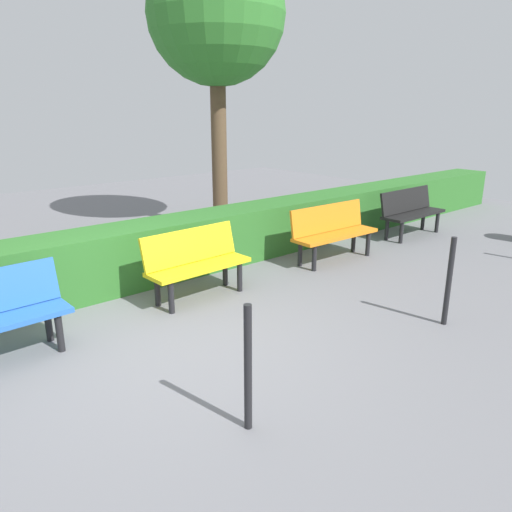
{
  "coord_description": "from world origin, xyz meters",
  "views": [
    {
      "loc": [
        2.13,
        3.98,
        2.31
      ],
      "look_at": [
        -1.56,
        -0.37,
        0.55
      ],
      "focal_mm": 33.92,
      "sensor_mm": 36.0,
      "label": 1
    }
  ],
  "objects": [
    {
      "name": "tree_near",
      "position": [
        -3.35,
        -3.57,
        3.83
      ],
      "size": [
        2.44,
        2.44,
        5.09
      ],
      "color": "brown",
      "rests_on": "ground_plane"
    },
    {
      "name": "railing_post_mid",
      "position": [
        -2.65,
        1.58,
        0.5
      ],
      "size": [
        0.06,
        0.06,
        1.0
      ],
      "primitive_type": "cylinder",
      "color": "black",
      "rests_on": "ground_plane"
    },
    {
      "name": "railing_post_far",
      "position": [
        0.17,
        1.58,
        0.5
      ],
      "size": [
        0.06,
        0.06,
        1.0
      ],
      "primitive_type": "cylinder",
      "color": "black",
      "rests_on": "ground_plane"
    },
    {
      "name": "bench_yellow",
      "position": [
        -1.01,
        -0.88,
        0.48
      ],
      "size": [
        1.37,
        0.53,
        0.86
      ],
      "rotation": [
        0.0,
        0.0,
        0.04
      ],
      "color": "yellow",
      "rests_on": "ground_plane"
    },
    {
      "name": "hedge_row",
      "position": [
        -1.08,
        -1.83,
        0.4
      ],
      "size": [
        17.55,
        0.74,
        0.81
      ],
      "primitive_type": "cube",
      "color": "#2D6B28",
      "rests_on": "ground_plane"
    },
    {
      "name": "bench_black",
      "position": [
        -5.76,
        -0.89,
        0.48
      ],
      "size": [
        1.51,
        0.47,
        0.86
      ],
      "rotation": [
        0.0,
        0.0,
        0.01
      ],
      "color": "black",
      "rests_on": "ground_plane"
    },
    {
      "name": "bench_orange",
      "position": [
        -3.5,
        -0.82,
        0.48
      ],
      "size": [
        1.53,
        0.5,
        0.86
      ],
      "rotation": [
        0.0,
        0.0,
        -0.03
      ],
      "color": "orange",
      "rests_on": "ground_plane"
    },
    {
      "name": "ground_plane",
      "position": [
        0.0,
        0.0,
        0.0
      ],
      "size": [
        21.55,
        21.55,
        0.0
      ],
      "primitive_type": "plane",
      "color": "slate"
    }
  ]
}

